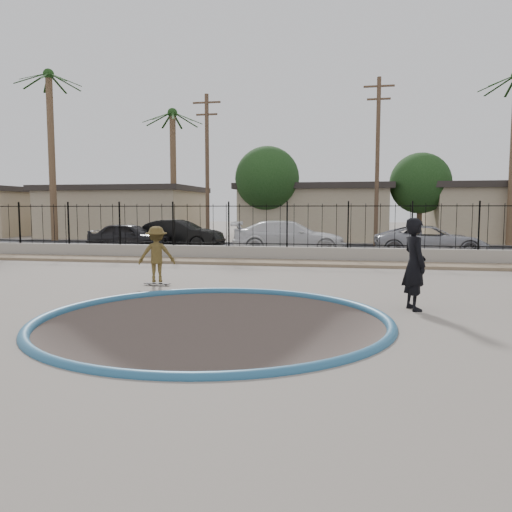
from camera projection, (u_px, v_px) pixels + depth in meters
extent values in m
cube|color=slate|center=(292.00, 281.00, 22.66)|extent=(120.00, 120.00, 2.20)
torus|color=#285F84|center=(213.00, 320.00, 9.85)|extent=(7.04, 7.04, 0.20)
cube|color=#8B7A5B|center=(283.00, 263.00, 19.82)|extent=(42.00, 1.60, 0.11)
cube|color=#A09A8C|center=(287.00, 254.00, 20.87)|extent=(42.00, 0.45, 0.60)
cube|color=black|center=(287.00, 244.00, 20.83)|extent=(40.00, 0.04, 0.03)
cube|color=black|center=(287.00, 206.00, 20.68)|extent=(40.00, 0.04, 0.04)
cube|color=black|center=(303.00, 248.00, 27.44)|extent=(90.00, 8.00, 0.04)
cube|color=tan|center=(125.00, 214.00, 39.39)|extent=(11.00, 8.00, 3.50)
cube|color=#2D2724|center=(124.00, 189.00, 39.21)|extent=(11.60, 8.60, 0.40)
cube|color=tan|center=(315.00, 215.00, 36.57)|extent=(10.00, 8.00, 3.50)
cube|color=#2D2724|center=(316.00, 188.00, 36.38)|extent=(10.60, 8.60, 0.40)
cylinder|color=brown|center=(52.00, 159.00, 33.06)|extent=(0.44, 0.44, 11.00)
sphere|color=#1B3D15|center=(49.00, 74.00, 32.54)|extent=(0.70, 0.70, 0.70)
cylinder|color=brown|center=(173.00, 176.00, 35.74)|extent=(0.44, 0.44, 9.00)
sphere|color=#1B3D15|center=(172.00, 113.00, 35.32)|extent=(0.70, 0.70, 0.70)
cylinder|color=#473323|center=(207.00, 170.00, 30.10)|extent=(0.24, 0.24, 9.00)
cube|color=#473323|center=(207.00, 102.00, 29.72)|extent=(1.70, 0.10, 0.10)
cube|color=#473323|center=(207.00, 114.00, 29.79)|extent=(1.30, 0.10, 0.10)
cylinder|color=#473323|center=(377.00, 163.00, 28.20)|extent=(0.24, 0.24, 9.50)
cube|color=#473323|center=(379.00, 86.00, 27.79)|extent=(1.70, 0.10, 0.10)
cube|color=#473323|center=(379.00, 99.00, 27.86)|extent=(1.30, 0.10, 0.10)
cylinder|color=#473323|center=(267.00, 219.00, 33.73)|extent=(0.34, 0.34, 3.00)
sphere|color=#143311|center=(267.00, 179.00, 33.48)|extent=(4.32, 4.32, 4.32)
cylinder|color=#473323|center=(419.00, 221.00, 32.84)|extent=(0.34, 0.34, 2.75)
sphere|color=#143311|center=(420.00, 183.00, 32.60)|extent=(3.96, 3.96, 3.96)
imported|color=brown|center=(157.00, 258.00, 14.21)|extent=(1.17, 0.89, 1.60)
cube|color=black|center=(157.00, 284.00, 14.28)|extent=(0.76, 0.20, 0.02)
cylinder|color=silver|center=(148.00, 285.00, 14.27)|extent=(0.05, 0.03, 0.05)
cylinder|color=silver|center=(150.00, 284.00, 14.41)|extent=(0.05, 0.03, 0.05)
cylinder|color=silver|center=(165.00, 285.00, 14.16)|extent=(0.05, 0.03, 0.05)
cylinder|color=silver|center=(167.00, 285.00, 14.30)|extent=(0.05, 0.03, 0.05)
imported|color=black|center=(414.00, 264.00, 10.77)|extent=(0.68, 0.84, 2.00)
imported|color=black|center=(130.00, 237.00, 25.45)|extent=(4.30, 1.84, 1.45)
imported|color=black|center=(179.00, 235.00, 26.62)|extent=(4.84, 2.03, 1.55)
imported|color=silver|center=(289.00, 237.00, 23.90)|extent=(5.63, 2.69, 1.58)
imported|color=#96979E|center=(430.00, 241.00, 22.69)|extent=(5.09, 2.51, 1.39)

